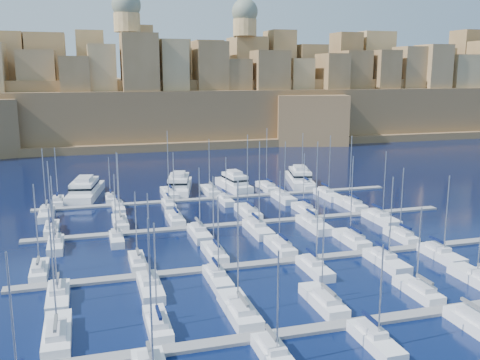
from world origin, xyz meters
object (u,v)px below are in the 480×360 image
object	(u,v)px
sailboat_0	(57,334)
motor_yacht_c	(234,183)
motor_yacht_d	(300,178)
motor_yacht_a	(85,190)
motor_yacht_b	(179,185)
sailboat_2	(239,310)
sailboat_4	(418,290)

from	to	relation	value
sailboat_0	motor_yacht_c	world-z (taller)	sailboat_0
motor_yacht_c	motor_yacht_d	xyz separation A→B (m)	(18.41, 1.42, 0.00)
motor_yacht_c	motor_yacht_d	size ratio (longest dim) A/B	0.82
sailboat_0	motor_yacht_a	xyz separation A→B (m)	(3.62, 71.19, 0.97)
motor_yacht_b	motor_yacht_d	xyz separation A→B (m)	(32.16, -0.08, 0.00)
motor_yacht_d	motor_yacht_b	bearing A→B (deg)	179.85
sailboat_2	motor_yacht_d	bearing A→B (deg)	62.15
motor_yacht_c	motor_yacht_b	bearing A→B (deg)	173.76
sailboat_2	motor_yacht_b	distance (m)	70.37
sailboat_2	sailboat_4	size ratio (longest dim) A/B	1.39
sailboat_0	motor_yacht_b	distance (m)	75.11
sailboat_4	motor_yacht_a	distance (m)	83.25
motor_yacht_d	sailboat_4	bearing A→B (deg)	-99.99
sailboat_4	motor_yacht_d	distance (m)	72.16
sailboat_0	sailboat_2	world-z (taller)	sailboat_2
sailboat_4	motor_yacht_b	bearing A→B (deg)	105.44
motor_yacht_a	motor_yacht_b	xyz separation A→B (m)	(22.35, -0.73, -0.00)
motor_yacht_a	motor_yacht_b	size ratio (longest dim) A/B	1.08
motor_yacht_b	sailboat_2	bearing A→B (deg)	-93.99
motor_yacht_a	motor_yacht_b	world-z (taller)	same
sailboat_0	motor_yacht_b	xyz separation A→B (m)	(25.97, 70.47, 0.97)
motor_yacht_a	motor_yacht_d	xyz separation A→B (m)	(54.51, -0.81, -0.00)
sailboat_4	motor_yacht_d	bearing A→B (deg)	80.01
motor_yacht_d	motor_yacht_a	bearing A→B (deg)	179.15
sailboat_2	motor_yacht_d	xyz separation A→B (m)	(37.05, 70.11, 0.95)
sailboat_4	motor_yacht_c	size ratio (longest dim) A/B	0.79
sailboat_2	motor_yacht_d	distance (m)	79.30
sailboat_2	motor_yacht_a	distance (m)	73.04
sailboat_0	sailboat_2	xyz separation A→B (m)	(21.08, 0.27, 0.02)
motor_yacht_a	sailboat_0	bearing A→B (deg)	-92.91
motor_yacht_a	sailboat_2	bearing A→B (deg)	-76.17
sailboat_2	sailboat_4	world-z (taller)	sailboat_2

